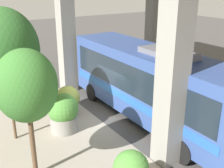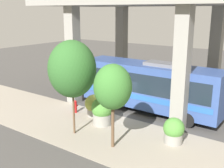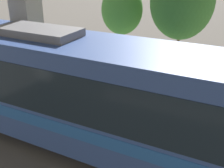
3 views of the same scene
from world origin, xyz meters
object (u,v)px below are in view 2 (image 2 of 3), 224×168
at_px(planter_front, 174,131).
at_px(street_tree_near, 113,87).
at_px(fire_hydrant, 75,106).
at_px(planter_middle, 94,105).
at_px(bus, 150,85).
at_px(street_tree_far, 72,69).
at_px(planter_back, 102,111).

relative_size(planter_front, street_tree_near, 0.32).
distance_m(fire_hydrant, planter_middle, 1.62).
xyz_separation_m(bus, street_tree_near, (-6.32, -1.15, 1.41)).
relative_size(fire_hydrant, planter_middle, 0.60).
distance_m(fire_hydrant, planter_front, 8.04).
bearing_deg(street_tree_near, fire_hydrant, 62.97).
xyz_separation_m(street_tree_near, street_tree_far, (0.06, 2.99, 0.60)).
relative_size(planter_back, street_tree_near, 0.40).
bearing_deg(planter_middle, street_tree_far, -163.31).
distance_m(planter_front, street_tree_far, 6.91).
distance_m(fire_hydrant, street_tree_near, 6.83).
xyz_separation_m(planter_middle, street_tree_near, (-3.08, -3.90, 2.68)).
relative_size(street_tree_near, street_tree_far, 0.82).
relative_size(bus, planter_back, 5.73).
xyz_separation_m(planter_front, planter_middle, (0.64, 6.47, 0.06)).
relative_size(planter_middle, street_tree_far, 0.28).
bearing_deg(street_tree_far, planter_back, -14.09).
height_order(planter_middle, planter_back, planter_back).
bearing_deg(bus, planter_back, 162.46).
height_order(fire_hydrant, planter_middle, planter_middle).
xyz_separation_m(bus, planter_middle, (-3.24, 2.75, -1.27)).
distance_m(bus, street_tree_near, 6.58).
height_order(fire_hydrant, planter_front, planter_front).
bearing_deg(planter_front, fire_hydrant, 87.53).
xyz_separation_m(planter_back, street_tree_far, (-2.15, 0.54, 3.17)).
distance_m(planter_front, street_tree_near, 4.48).
distance_m(bus, fire_hydrant, 5.79).
distance_m(planter_front, planter_back, 5.03).
bearing_deg(planter_back, planter_front, -87.34).
bearing_deg(planter_middle, planter_front, -95.68).
bearing_deg(street_tree_near, planter_front, -46.52).
bearing_deg(bus, planter_front, -136.20).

